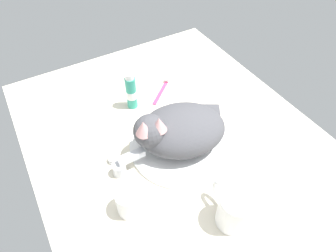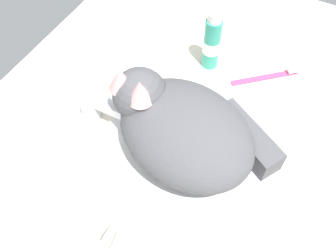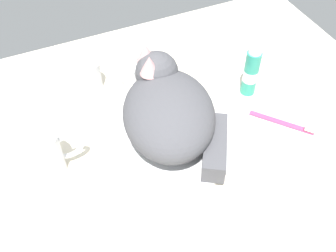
{
  "view_description": "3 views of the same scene",
  "coord_description": "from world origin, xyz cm",
  "px_view_note": "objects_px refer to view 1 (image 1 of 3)",
  "views": [
    {
      "loc": [
        -45.7,
        30.92,
        67.82
      ],
      "look_at": [
        2.4,
        3.15,
        7.88
      ],
      "focal_mm": 31.61,
      "sensor_mm": 36.0,
      "label": 1
    },
    {
      "loc": [
        -31.48,
        -13.02,
        56.69
      ],
      "look_at": [
        1.06,
        3.8,
        5.01
      ],
      "focal_mm": 39.61,
      "sensor_mm": 36.0,
      "label": 2
    },
    {
      "loc": [
        -22.6,
        -50.25,
        65.0
      ],
      "look_at": [
        -0.81,
        -1.43,
        5.08
      ],
      "focal_mm": 42.69,
      "sensor_mm": 36.0,
      "label": 3
    }
  ],
  "objects_px": {
    "faucet": "(123,166)",
    "toothbrush": "(162,89)",
    "rinse_cup": "(129,202)",
    "cat": "(178,129)",
    "coffee_mug": "(234,209)",
    "toothpaste_bottle": "(131,92)"
  },
  "relations": [
    {
      "from": "toothpaste_bottle",
      "to": "toothbrush",
      "type": "relative_size",
      "value": 1.12
    },
    {
      "from": "faucet",
      "to": "toothbrush",
      "type": "height_order",
      "value": "faucet"
    },
    {
      "from": "faucet",
      "to": "toothpaste_bottle",
      "type": "xyz_separation_m",
      "value": [
        0.23,
        -0.13,
        0.04
      ]
    },
    {
      "from": "toothpaste_bottle",
      "to": "rinse_cup",
      "type": "bearing_deg",
      "value": 153.81
    },
    {
      "from": "rinse_cup",
      "to": "toothpaste_bottle",
      "type": "relative_size",
      "value": 0.56
    },
    {
      "from": "cat",
      "to": "rinse_cup",
      "type": "xyz_separation_m",
      "value": [
        -0.12,
        0.21,
        -0.04
      ]
    },
    {
      "from": "coffee_mug",
      "to": "toothpaste_bottle",
      "type": "distance_m",
      "value": 0.48
    },
    {
      "from": "faucet",
      "to": "cat",
      "type": "relative_size",
      "value": 0.39
    },
    {
      "from": "rinse_cup",
      "to": "toothpaste_bottle",
      "type": "distance_m",
      "value": 0.38
    },
    {
      "from": "faucet",
      "to": "rinse_cup",
      "type": "bearing_deg",
      "value": 164.37
    },
    {
      "from": "cat",
      "to": "rinse_cup",
      "type": "distance_m",
      "value": 0.24
    },
    {
      "from": "toothpaste_bottle",
      "to": "cat",
      "type": "bearing_deg",
      "value": -169.75
    },
    {
      "from": "coffee_mug",
      "to": "toothbrush",
      "type": "relative_size",
      "value": 1.06
    },
    {
      "from": "cat",
      "to": "toothpaste_bottle",
      "type": "height_order",
      "value": "cat"
    },
    {
      "from": "cat",
      "to": "coffee_mug",
      "type": "height_order",
      "value": "cat"
    },
    {
      "from": "cat",
      "to": "faucet",
      "type": "bearing_deg",
      "value": 91.79
    },
    {
      "from": "coffee_mug",
      "to": "rinse_cup",
      "type": "xyz_separation_m",
      "value": [
        0.15,
        0.2,
        -0.01
      ]
    },
    {
      "from": "faucet",
      "to": "cat",
      "type": "distance_m",
      "value": 0.18
    },
    {
      "from": "faucet",
      "to": "rinse_cup",
      "type": "relative_size",
      "value": 1.63
    },
    {
      "from": "toothpaste_bottle",
      "to": "toothbrush",
      "type": "height_order",
      "value": "toothpaste_bottle"
    },
    {
      "from": "coffee_mug",
      "to": "faucet",
      "type": "bearing_deg",
      "value": 33.33
    },
    {
      "from": "faucet",
      "to": "rinse_cup",
      "type": "height_order",
      "value": "rinse_cup"
    }
  ]
}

